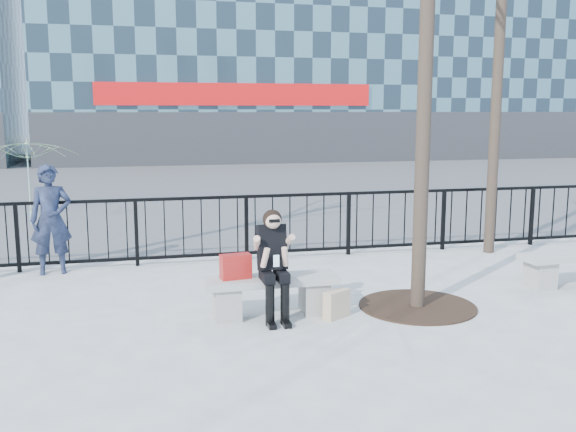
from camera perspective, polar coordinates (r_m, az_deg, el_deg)
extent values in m
plane|color=#999994|center=(8.01, -1.49, -8.81)|extent=(120.00, 120.00, 0.00)
cube|color=#474747|center=(22.65, -9.26, 2.96)|extent=(60.00, 23.00, 0.01)
cube|color=black|center=(10.66, -4.80, 1.70)|extent=(14.00, 0.05, 0.05)
cube|color=black|center=(10.83, -4.74, -3.34)|extent=(14.00, 0.05, 0.05)
cube|color=#2D2D30|center=(29.79, -4.48, 6.88)|extent=(18.00, 0.08, 2.40)
cube|color=red|center=(29.71, -4.51, 10.73)|extent=(12.60, 0.12, 1.00)
cube|color=#2D2D30|center=(36.48, 23.14, 6.62)|extent=(16.00, 0.08, 2.40)
cylinder|color=black|center=(8.21, 12.31, 17.92)|extent=(0.18, 0.18, 7.50)
cylinder|color=black|center=(11.77, 18.25, 13.80)|extent=(0.18, 0.18, 7.00)
cylinder|color=black|center=(8.49, 11.42, -7.85)|extent=(1.50, 1.50, 0.02)
cube|color=gray|center=(7.87, -5.46, -7.68)|extent=(0.32, 0.38, 0.40)
cube|color=gray|center=(8.08, 2.35, -7.18)|extent=(0.32, 0.38, 0.40)
cube|color=gray|center=(7.89, -1.51, -5.74)|extent=(1.65, 0.46, 0.09)
cube|color=gray|center=(9.83, 21.52, -4.84)|extent=(0.32, 0.37, 0.39)
cube|color=gray|center=(10.10, 24.14, -3.24)|extent=(1.63, 0.45, 0.09)
cube|color=#A91814|center=(7.78, -4.68, -4.49)|extent=(0.39, 0.22, 0.30)
cube|color=beige|center=(7.89, 4.35, -7.83)|extent=(0.38, 0.30, 0.34)
imported|color=black|center=(10.47, -20.32, -0.29)|extent=(0.66, 0.48, 1.69)
imported|color=#DAEA34|center=(14.96, -21.98, 2.78)|extent=(2.72, 2.74, 1.91)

